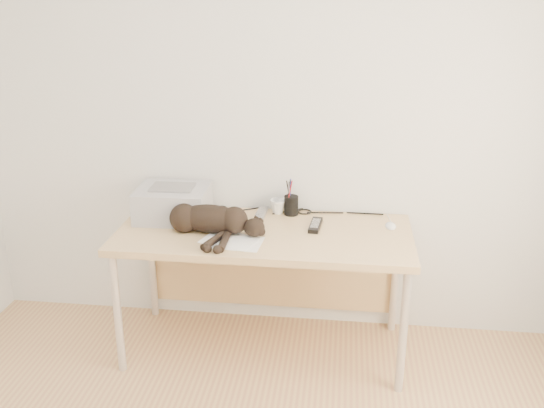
# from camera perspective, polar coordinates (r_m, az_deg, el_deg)

# --- Properties ---
(wall_back) EXTENTS (3.50, 0.00, 3.50)m
(wall_back) POSITION_cam_1_polar(r_m,az_deg,el_deg) (3.47, -0.01, 8.29)
(wall_back) COLOR white
(wall_back) RESTS_ON floor
(desk) EXTENTS (1.60, 0.70, 0.74)m
(desk) POSITION_cam_1_polar(r_m,az_deg,el_deg) (3.42, -0.57, -4.09)
(desk) COLOR tan
(desk) RESTS_ON floor
(printer) EXTENTS (0.41, 0.35, 0.19)m
(printer) POSITION_cam_1_polar(r_m,az_deg,el_deg) (3.50, -9.28, 0.13)
(printer) COLOR #A1A1A6
(printer) RESTS_ON desk
(papers) EXTENTS (0.34, 0.27, 0.01)m
(papers) POSITION_cam_1_polar(r_m,az_deg,el_deg) (3.17, -3.75, -3.51)
(papers) COLOR white
(papers) RESTS_ON desk
(cat) EXTENTS (0.71, 0.37, 0.16)m
(cat) POSITION_cam_1_polar(r_m,az_deg,el_deg) (3.27, -6.13, -1.53)
(cat) COLOR black
(cat) RESTS_ON desk
(mug) EXTENTS (0.12, 0.12, 0.09)m
(mug) POSITION_cam_1_polar(r_m,az_deg,el_deg) (3.53, 0.56, -0.24)
(mug) COLOR white
(mug) RESTS_ON desk
(pen_cup) EXTENTS (0.08, 0.08, 0.21)m
(pen_cup) POSITION_cam_1_polar(r_m,az_deg,el_deg) (3.51, 1.81, -0.10)
(pen_cup) COLOR black
(pen_cup) RESTS_ON desk
(remote_grey) EXTENTS (0.06, 0.19, 0.02)m
(remote_grey) POSITION_cam_1_polar(r_m,az_deg,el_deg) (3.52, -1.02, -0.88)
(remote_grey) COLOR slate
(remote_grey) RESTS_ON desk
(remote_black) EXTENTS (0.07, 0.21, 0.02)m
(remote_black) POSITION_cam_1_polar(r_m,az_deg,el_deg) (3.35, 4.10, -2.00)
(remote_black) COLOR black
(remote_black) RESTS_ON desk
(mouse) EXTENTS (0.06, 0.10, 0.03)m
(mouse) POSITION_cam_1_polar(r_m,az_deg,el_deg) (3.41, 11.11, -1.87)
(mouse) COLOR white
(mouse) RESTS_ON desk
(cable_tangle) EXTENTS (1.36, 0.08, 0.01)m
(cable_tangle) POSITION_cam_1_polar(r_m,az_deg,el_deg) (3.58, -0.10, -0.59)
(cable_tangle) COLOR black
(cable_tangle) RESTS_ON desk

